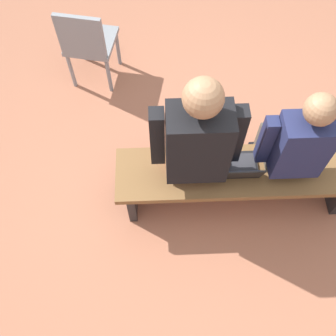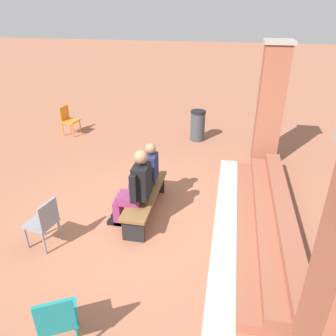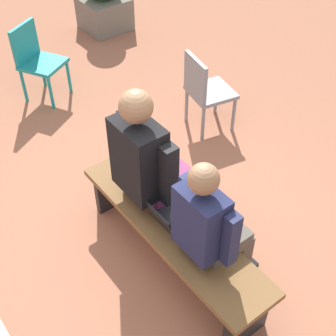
% 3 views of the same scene
% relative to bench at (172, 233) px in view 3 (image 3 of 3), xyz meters
% --- Properties ---
extents(ground_plane, '(60.00, 60.00, 0.00)m').
position_rel_bench_xyz_m(ground_plane, '(0.32, 0.11, -0.35)').
color(ground_plane, '#9E6047').
extents(bench, '(1.80, 0.44, 0.45)m').
position_rel_bench_xyz_m(bench, '(0.00, 0.00, 0.00)').
color(bench, brown).
rests_on(bench, ground).
extents(person_student, '(0.50, 0.64, 1.28)m').
position_rel_bench_xyz_m(person_student, '(-0.33, -0.06, 0.34)').
color(person_student, '#4C473D').
rests_on(person_student, ground).
extents(person_adult, '(0.60, 0.75, 1.43)m').
position_rel_bench_xyz_m(person_adult, '(0.34, -0.07, 0.40)').
color(person_adult, '#7F2D5B').
rests_on(person_adult, ground).
extents(laptop, '(0.32, 0.29, 0.21)m').
position_rel_bench_xyz_m(laptop, '(0.03, 0.01, 0.15)').
color(laptop, black).
rests_on(laptop, bench).
extents(plastic_chair_by_pillar, '(0.50, 0.50, 0.84)m').
position_rel_bench_xyz_m(plastic_chair_by_pillar, '(1.18, -1.32, 0.13)').
color(plastic_chair_by_pillar, gray).
rests_on(plastic_chair_by_pillar, ground).
extents(plastic_chair_foreground, '(0.57, 0.57, 0.84)m').
position_rel_bench_xyz_m(plastic_chair_foreground, '(2.77, -0.26, 0.13)').
color(plastic_chair_foreground, teal).
rests_on(plastic_chair_foreground, ground).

